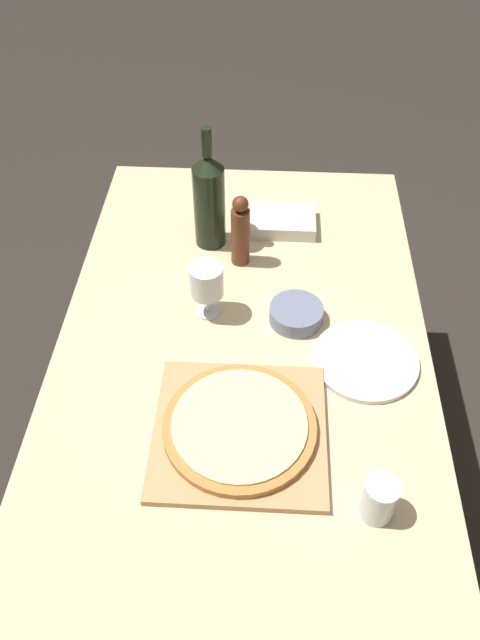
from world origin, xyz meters
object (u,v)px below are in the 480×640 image
Objects in this scene: wine_bottle at (209,200)px; wine_glass at (207,282)px; pizza at (240,426)px; pepper_mill at (240,232)px; small_bowl at (296,314)px.

wine_glass is at bearing -86.47° from wine_bottle.
pepper_mill is at bearing 92.94° from pizza.
wine_glass is at bearing -109.35° from pepper_mill.
small_bowl is at bearing -55.16° from pepper_mill.
small_bowl is at bearing -3.76° from wine_glass.
wine_bottle is 0.13m from pepper_mill.
pepper_mill reaches higher than small_bowl.
pizza is at bearing -87.06° from pepper_mill.
wine_bottle is 0.42m from small_bowl.
pizza is 2.17× the size of wine_glass.
small_bowl is at bearing -51.16° from wine_bottle.
wine_bottle is at bearing 137.72° from pepper_mill.
pizza is at bearing -109.59° from small_bowl.
wine_bottle is at bearing 100.37° from pizza.
pepper_mill is 0.29m from small_bowl.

